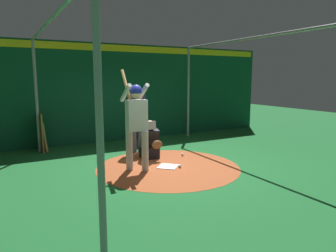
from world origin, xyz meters
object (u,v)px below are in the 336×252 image
Objects in this scene: umpire at (137,115)px; baseball_1 at (182,154)px; bat_rack at (41,132)px; catcher at (150,143)px; batter at (136,118)px; baseball_0 at (180,166)px; home_plate at (168,166)px.

umpire is 24.44× the size of baseball_1.
umpire reaches higher than bat_rack.
catcher reaches higher than baseball_1.
batter is 2.26× the size of catcher.
baseball_1 is at bearing 145.66° from baseball_0.
home_plate is at bearing 34.88° from bat_rack.
baseball_0 is (1.85, 0.25, -0.98)m from umpire.
home_plate is 0.36× the size of bat_rack.
baseball_0 is 1.00× the size of baseball_1.
baseball_1 is at bearing 40.98° from umpire.
baseball_1 is (-0.57, 1.52, -1.11)m from batter.
umpire is 24.44× the size of baseball_0.
umpire is at bearing -139.02° from baseball_1.
batter reaches higher than catcher.
baseball_1 is at bearing 110.50° from batter.
home_plate is 1.05m from baseball_1.
batter is at bearing -98.50° from home_plate.
home_plate is 4.06m from bat_rack.
batter reaches higher than home_plate.
catcher is 13.16× the size of baseball_0.
baseball_1 reaches higher than home_plate.
baseball_1 is at bearing 130.25° from home_plate.
bat_rack is at bearing -130.31° from baseball_1.
home_plate is 0.43× the size of catcher.
baseball_0 is (0.20, 0.20, 0.03)m from home_plate.
bat_rack reaches higher than baseball_1.
umpire reaches higher than baseball_0.
home_plate is at bearing 1.78° from catcher.
baseball_1 is (-0.87, 0.60, 0.00)m from baseball_0.
home_plate is 0.96m from catcher.
baseball_1 is (0.21, 0.82, -0.34)m from catcher.
batter is 1.69m from umpire.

